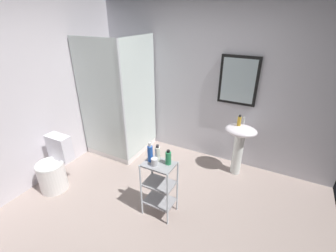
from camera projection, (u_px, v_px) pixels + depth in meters
ground_plane at (144, 223)px, 2.83m from camera, size 4.20×4.20×0.02m
wall_back at (203, 85)px, 3.74m from camera, size 4.20×0.14×2.50m
wall_left at (21, 101)px, 3.04m from camera, size 0.10×4.20×2.50m
shower_stall at (122, 128)px, 4.11m from camera, size 0.92×0.92×2.00m
pedestal_sink at (240, 140)px, 3.47m from camera, size 0.46×0.37×0.81m
sink_faucet at (244, 120)px, 3.44m from camera, size 0.03×0.03×0.10m
toilet at (54, 168)px, 3.28m from camera, size 0.37×0.49×0.76m
storage_cart at (159, 185)px, 2.79m from camera, size 0.38×0.28×0.74m
hand_soap_bottle at (239, 121)px, 3.37m from camera, size 0.06×0.06×0.17m
body_wash_bottle_green at (168, 158)px, 2.62m from camera, size 0.07×0.07×0.18m
lotion_bottle_white at (158, 154)px, 2.67m from camera, size 0.06×0.06×0.21m
shampoo_bottle_blue at (150, 153)px, 2.66m from camera, size 0.06×0.06×0.25m
rinse_cup at (154, 162)px, 2.61m from camera, size 0.08×0.08×0.09m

